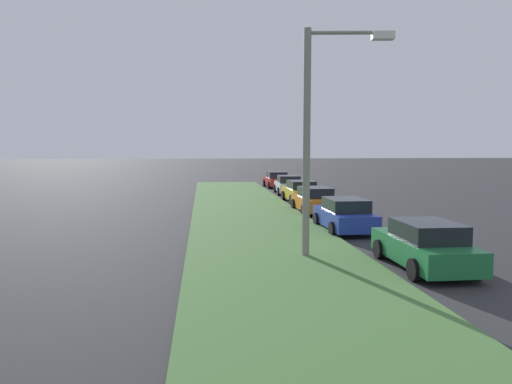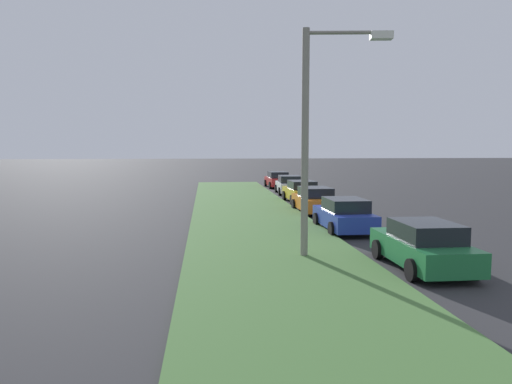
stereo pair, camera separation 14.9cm
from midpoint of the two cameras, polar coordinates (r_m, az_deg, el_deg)
The scene contains 8 objects.
grass_median at distance 19.68m, azimuth 0.52°, elevation -5.28°, with size 60.00×6.00×0.12m, color #477238.
parked_car_green at distance 15.44m, azimuth 19.31°, elevation -6.07°, with size 4.31×2.04×1.47m.
parked_car_blue at distance 21.39m, azimuth 10.38°, elevation -2.74°, with size 4.31×2.05×1.47m.
parked_car_orange at distance 27.09m, azimuth 6.86°, elevation -0.99°, with size 4.33×2.07×1.47m.
parked_car_yellow at distance 32.27m, azimuth 5.25°, elevation 0.04°, with size 4.34×2.09×1.47m.
parked_car_white at distance 38.00m, azimuth 3.78°, elevation 0.85°, with size 4.38×2.17×1.47m.
parked_car_red at distance 44.01m, azimuth 2.35°, elevation 1.47°, with size 4.35×2.12×1.47m.
streetlight at distance 15.73m, azimuth 7.14°, elevation 7.85°, with size 0.65×2.87×7.50m.
Camera 1 is at (-9.19, 10.66, 3.69)m, focal length 33.35 mm.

